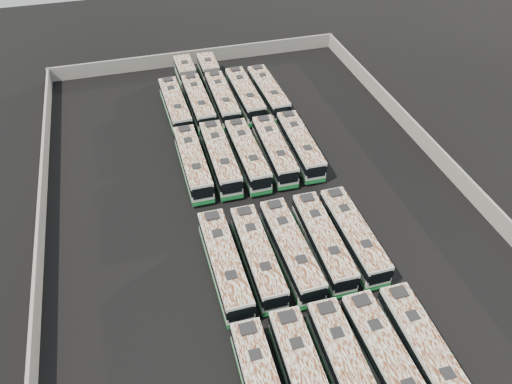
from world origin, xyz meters
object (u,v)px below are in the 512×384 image
Objects in this scene: bus_midfront_far_right at (353,235)px; bus_back_left at (194,91)px; bus_midback_right at (274,150)px; bus_front_far_right at (425,353)px; bus_midfront_far_left at (224,264)px; bus_back_far_right at (268,93)px; bus_midfront_right at (323,241)px; bus_midback_far_left at (193,163)px; bus_back_far_left at (175,106)px; bus_back_center at (217,89)px; bus_midfront_left at (258,256)px; bus_front_center at (348,372)px; bus_back_right at (245,95)px; bus_front_left at (307,384)px; bus_midfront_center at (291,250)px; bus_midback_left at (220,158)px; bus_front_right at (388,364)px; bus_midback_far_right at (300,145)px; bus_midback_center at (247,155)px.

bus_midfront_far_right is 33.08m from bus_back_left.
bus_front_far_right is at bearing -82.37° from bus_midback_right.
bus_midfront_far_left is 31.37m from bus_back_far_right.
bus_midback_far_left reaches higher than bus_midfront_right.
bus_back_far_left is 0.65× the size of bus_back_center.
bus_front_far_right is at bearing -53.43° from bus_midfront_left.
bus_front_far_right is at bearing -91.32° from bus_back_far_right.
bus_front_center reaches higher than bus_back_far_right.
bus_back_right reaches higher than bus_back_far_left.
bus_front_left is 42.18m from bus_back_right.
bus_midback_far_left is at bearing 101.75° from bus_midfront_left.
bus_midfront_left is 16.70m from bus_midback_right.
bus_back_far_right is at bearing 76.23° from bus_midfront_center.
bus_midfront_right is 0.64× the size of bus_back_left.
bus_front_center is at bearing -83.04° from bus_midback_left.
bus_midback_far_left is at bearing 97.64° from bus_front_left.
bus_midfront_left is (-3.27, 12.96, -0.04)m from bus_front_center.
bus_front_far_right is 43.59m from bus_back_far_left.
bus_front_center is at bearing 174.99° from bus_front_right.
bus_midback_far_right is (0.08, 28.69, -0.03)m from bus_front_far_right.
bus_midback_center is at bearing 89.15° from bus_midfront_center.
bus_front_right is 45.32m from bus_back_left.
bus_front_right is 1.03× the size of bus_midfront_right.
bus_front_center is at bearing -63.63° from bus_midfront_far_left.
bus_back_far_left is at bearing -135.07° from bus_back_left.
bus_front_left is at bearing -90.69° from bus_back_left.
bus_front_right is at bearing -85.47° from bus_back_center.
bus_midback_right is (-3.18, 28.54, -0.03)m from bus_front_far_right.
bus_front_center reaches higher than bus_midback_right.
bus_midback_center is at bearing -89.85° from bus_back_center.
bus_midfront_left is 31.67m from bus_back_left.
bus_back_far_left is (-3.16, 28.51, 0.01)m from bus_midfront_left.
bus_midback_left reaches higher than bus_midback_center.
bus_front_right is at bearing -95.69° from bus_back_far_right.
bus_midfront_left is at bearing -103.58° from bus_back_right.
bus_back_center is 7.16m from bus_back_far_right.
bus_midfront_far_left reaches higher than bus_back_center.
bus_midback_left is at bearing 121.63° from bus_midfront_far_right.
bus_midfront_right is 28.56m from bus_back_far_right.
bus_front_left is 1.01× the size of bus_midfront_far_left.
bus_midback_far_left is at bearing -111.53° from bus_back_center.
bus_midback_center is at bearing -117.74° from bus_back_far_right.
bus_midfront_center is 16.93m from bus_midback_far_left.
bus_midback_far_left reaches higher than bus_midfront_left.
bus_midback_far_right is at bearing -91.18° from bus_back_far_right.
bus_front_far_right is 0.99× the size of bus_midback_far_left.
bus_back_far_left reaches higher than bus_midfront_right.
bus_midfront_far_right is at bearing 91.06° from bus_front_far_right.
bus_front_left reaches higher than bus_back_center.
bus_back_far_right is at bearing 77.33° from bus_midback_right.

